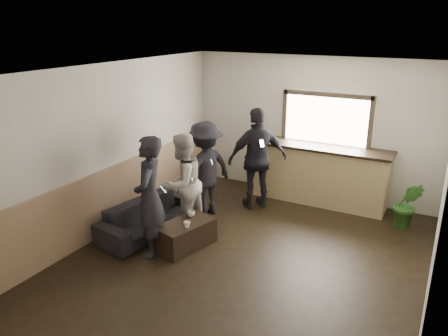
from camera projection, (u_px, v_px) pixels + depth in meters
The scene contains 12 objects.
ground at pixel (245, 259), 6.61m from camera, with size 5.00×6.00×0.01m, color black.
room_shell at pixel (201, 160), 6.47m from camera, with size 5.01×6.01×2.80m.
bar_counter at pixel (319, 171), 8.52m from camera, with size 2.70×0.68×2.13m.
sofa at pixel (150, 217), 7.38m from camera, with size 1.87×0.73×0.55m, color black.
coffee_table at pixel (185, 234), 6.92m from camera, with size 0.52×0.93×0.41m, color black.
cup_a at pixel (191, 214), 7.06m from camera, with size 0.12×0.12×0.10m, color silver.
cup_b at pixel (187, 225), 6.68m from camera, with size 0.10×0.10×0.10m, color silver.
potted_plant at pixel (407, 205), 7.48m from camera, with size 0.47×0.38×0.85m, color #2D6623.
person_a at pixel (149, 197), 6.50m from camera, with size 0.69×0.80×1.87m.
person_b at pixel (182, 183), 7.27m from camera, with size 0.75×0.91×1.71m.
person_c at pixel (205, 169), 7.88m from camera, with size 1.01×1.29×1.75m.
person_d at pixel (258, 159), 8.16m from camera, with size 1.15×1.12×1.93m.
Camera 1 is at (2.48, -5.27, 3.44)m, focal length 35.00 mm.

